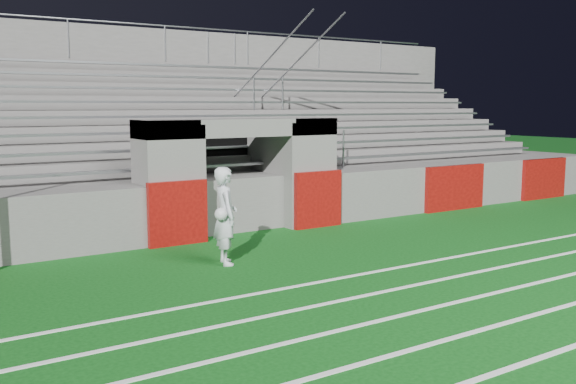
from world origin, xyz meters
TOP-DOWN VIEW (x-y plane):
  - ground at (0.00, 0.00)m, footprint 90.00×90.00m
  - stadium_structure at (0.00, 7.97)m, footprint 26.00×8.48m
  - goalkeeper_with_ball at (-1.72, 0.96)m, footprint 0.59×0.74m

SIDE VIEW (x-z plane):
  - ground at x=0.00m, z-range 0.00..0.00m
  - goalkeeper_with_ball at x=-1.72m, z-range 0.00..1.80m
  - stadium_structure at x=0.00m, z-range -1.22..4.20m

